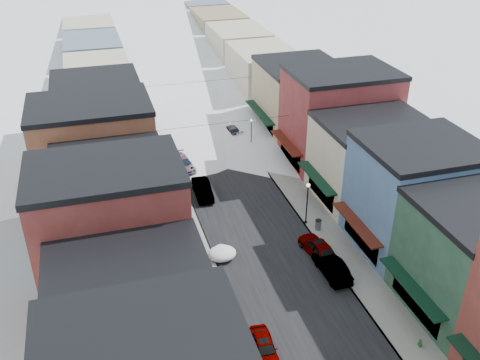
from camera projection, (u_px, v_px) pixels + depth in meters
road at (189, 111)px, 80.53m from camera, size 10.00×160.00×0.01m
sidewalk_left at (145, 116)px, 78.87m from camera, size 3.20×160.00×0.15m
sidewalk_right at (231, 106)px, 82.12m from camera, size 3.20×160.00×0.15m
curb_left at (155, 115)px, 79.25m from camera, size 0.10×160.00×0.15m
curb_right at (221, 107)px, 81.74m from camera, size 0.10×160.00×0.15m
bldg_l_cream at (133, 323)px, 35.12m from camera, size 11.30×8.20×9.50m
bldg_l_brick_near at (113, 238)px, 40.98m from camera, size 12.30×8.20×12.50m
bldg_l_grayblue at (113, 201)px, 49.08m from camera, size 11.30×9.20×9.00m
bldg_l_brick_far at (95, 151)px, 55.90m from camera, size 13.30×9.20×11.00m
bldg_l_tan at (100, 120)px, 64.78m from camera, size 11.30×11.20×10.00m
bldg_r_green at (479, 258)px, 41.20m from camera, size 11.30×9.20×9.50m
bldg_r_blue at (415, 195)px, 48.51m from camera, size 11.30×9.20×10.50m
bldg_r_cream at (370, 159)px, 56.55m from camera, size 12.30×9.20×9.00m
bldg_r_brick_far at (339, 117)px, 63.62m from camera, size 13.30×9.20×11.50m
bldg_r_tan at (299, 97)px, 72.25m from camera, size 11.30×11.20×9.50m
distant_blocks at (162, 46)px, 97.89m from camera, size 34.00×55.00×8.00m
overhead_cables at (206, 101)px, 67.03m from camera, size 16.40×15.04×0.04m
car_silver_sedan at (264, 348)px, 38.56m from camera, size 1.96×4.28×1.42m
car_dark_hatch at (203, 189)px, 58.37m from camera, size 1.83×4.93×1.61m
car_silver_wagon at (183, 163)px, 64.03m from camera, size 2.59×5.06×1.41m
car_green_sedan at (332, 267)px, 46.52m from camera, size 1.85×4.91×1.60m
car_gray_suv at (318, 247)px, 49.03m from camera, size 2.55×5.04×1.65m
car_black_sedan at (231, 130)px, 72.59m from camera, size 2.53×5.06×1.41m
car_lane_silver at (180, 113)px, 78.07m from camera, size 1.68×4.07×1.38m
car_lane_white at (191, 95)px, 84.69m from camera, size 3.02×5.63×1.50m
trash_can at (318, 225)px, 52.51m from camera, size 0.63×0.63×1.07m
streetlamp_near at (307, 198)px, 52.41m from camera, size 0.38×0.38×4.53m
streetlamp_far at (251, 130)px, 68.01m from camera, size 0.33×0.33×3.95m
planter_far at (420, 343)px, 39.29m from camera, size 0.38×0.38×0.60m
snow_pile_mid at (222, 253)px, 48.74m from camera, size 2.63×2.82×1.11m
snow_pile_far at (186, 183)px, 60.45m from camera, size 2.07×2.47×0.87m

